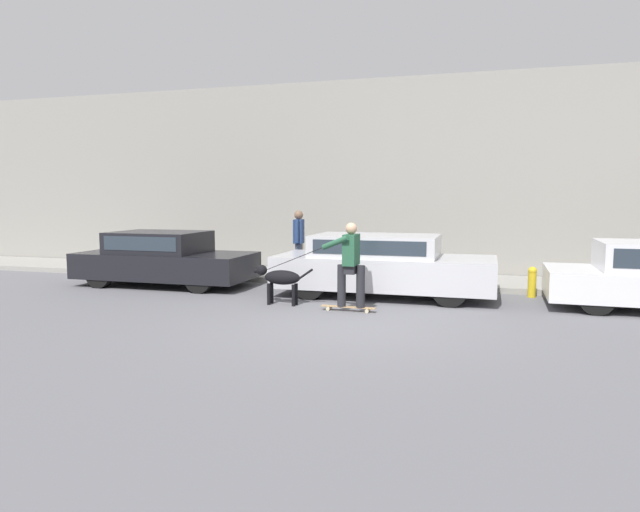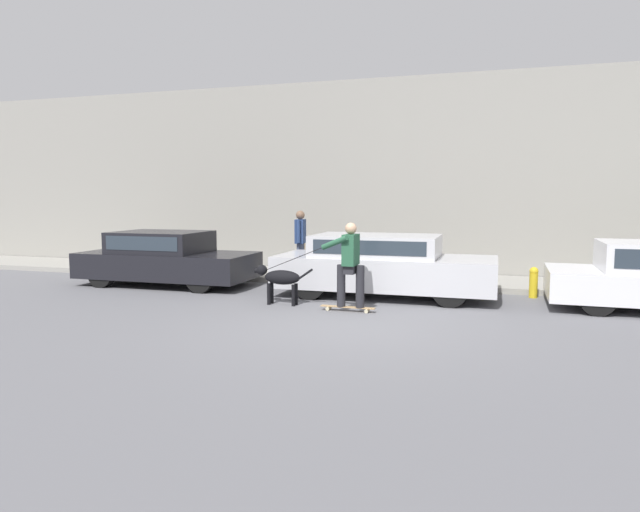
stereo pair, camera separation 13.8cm
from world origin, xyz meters
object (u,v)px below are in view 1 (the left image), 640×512
at_px(fire_hydrant, 532,281).
at_px(dog, 280,278).
at_px(parked_car_0, 164,259).
at_px(skateboarder, 350,262).
at_px(parked_car_1, 382,266).
at_px(pedestrian_with_bag, 299,240).

bearing_deg(fire_hydrant, dog, -154.35).
bearing_deg(parked_car_0, fire_hydrant, 5.05).
bearing_deg(skateboarder, dog, -8.39).
xyz_separation_m(skateboarder, fire_hydrant, (3.28, 2.51, -0.58)).
distance_m(parked_car_1, dog, 2.28).
height_order(parked_car_0, dog, parked_car_0).
bearing_deg(skateboarder, parked_car_1, -97.94).
relative_size(dog, skateboarder, 0.52).
bearing_deg(fire_hydrant, pedestrian_with_bag, 171.00).
distance_m(parked_car_0, skateboarder, 5.25).
distance_m(dog, skateboarder, 1.54).
relative_size(skateboarder, fire_hydrant, 3.58).
relative_size(parked_car_1, fire_hydrant, 7.03).
bearing_deg(pedestrian_with_bag, skateboarder, -66.34).
height_order(parked_car_0, parked_car_1, parked_car_1).
bearing_deg(pedestrian_with_bag, fire_hydrant, -17.87).
relative_size(pedestrian_with_bag, fire_hydrant, 2.51).
bearing_deg(parked_car_0, skateboarder, -19.61).
bearing_deg(dog, skateboarder, 171.11).
relative_size(parked_car_1, pedestrian_with_bag, 2.80).
relative_size(parked_car_0, dog, 3.45).
bearing_deg(dog, parked_car_1, -139.15).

